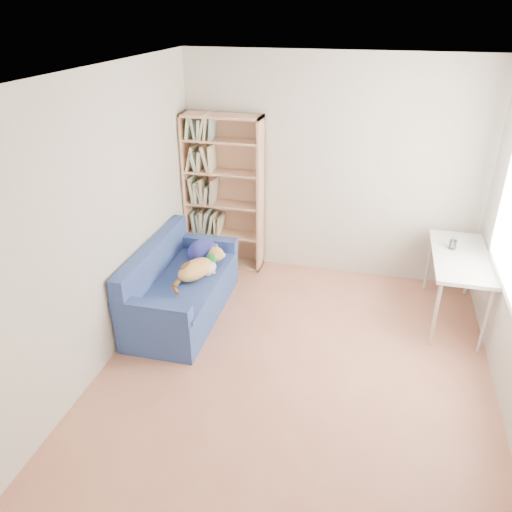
% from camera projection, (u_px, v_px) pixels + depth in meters
% --- Properties ---
extents(ground, '(4.00, 4.00, 0.00)m').
position_uv_depth(ground, '(296.00, 367.00, 4.65)').
color(ground, '#B0694F').
rests_on(ground, ground).
extents(room_shell, '(3.54, 4.04, 2.62)m').
position_uv_depth(room_shell, '(317.00, 203.00, 3.92)').
color(room_shell, silver).
rests_on(room_shell, ground).
extents(sofa, '(0.80, 1.63, 0.80)m').
position_uv_depth(sofa, '(181.00, 287.00, 5.34)').
color(sofa, navy).
rests_on(sofa, ground).
extents(bookshelf, '(0.95, 0.30, 1.91)m').
position_uv_depth(bookshelf, '(224.00, 200.00, 6.11)').
color(bookshelf, tan).
rests_on(bookshelf, ground).
extents(desk, '(0.55, 1.21, 0.75)m').
position_uv_depth(desk, '(460.00, 262.00, 5.09)').
color(desk, silver).
rests_on(desk, ground).
extents(pen_cup, '(0.08, 0.08, 0.15)m').
position_uv_depth(pen_cup, '(453.00, 244.00, 5.17)').
color(pen_cup, white).
rests_on(pen_cup, desk).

